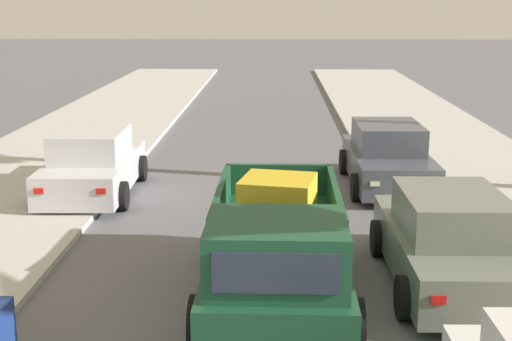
{
  "coord_description": "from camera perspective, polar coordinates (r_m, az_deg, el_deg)",
  "views": [
    {
      "loc": [
        0.64,
        -3.83,
        4.43
      ],
      "look_at": [
        0.27,
        9.64,
        1.2
      ],
      "focal_mm": 50.04,
      "sensor_mm": 36.0,
      "label": 1
    }
  ],
  "objects": [
    {
      "name": "sidewalk_right",
      "position": [
        17.16,
        18.42,
        -1.98
      ],
      "size": [
        5.06,
        60.0,
        0.12
      ],
      "primitive_type": "cube",
      "color": "beige",
      "rests_on": "ground"
    },
    {
      "name": "curb_left",
      "position": [
        17.2,
        -15.88,
        -1.79
      ],
      "size": [
        0.16,
        60.0,
        0.1
      ],
      "primitive_type": "cube",
      "color": "silver",
      "rests_on": "ground"
    },
    {
      "name": "car_right_near",
      "position": [
        17.53,
        10.47,
        1.02
      ],
      "size": [
        2.06,
        4.28,
        1.54
      ],
      "color": "#474C56",
      "rests_on": "ground"
    },
    {
      "name": "pickup_truck",
      "position": [
        10.39,
        1.7,
        -6.86
      ],
      "size": [
        2.25,
        5.23,
        1.8
      ],
      "color": "#19472D",
      "rests_on": "ground"
    },
    {
      "name": "car_left_mid",
      "position": [
        11.69,
        15.16,
        -5.55
      ],
      "size": [
        2.05,
        4.27,
        1.54
      ],
      "color": "slate",
      "rests_on": "ground"
    },
    {
      "name": "curb_right",
      "position": [
        16.87,
        14.73,
        -2.02
      ],
      "size": [
        0.16,
        60.0,
        0.1
      ],
      "primitive_type": "cube",
      "color": "silver",
      "rests_on": "ground"
    },
    {
      "name": "car_left_far",
      "position": [
        16.92,
        -12.92,
        0.44
      ],
      "size": [
        2.1,
        4.29,
        1.54
      ],
      "color": "silver",
      "rests_on": "ground"
    },
    {
      "name": "sidewalk_left",
      "position": [
        17.57,
        -19.4,
        -1.7
      ],
      "size": [
        5.06,
        60.0,
        0.12
      ],
      "primitive_type": "cube",
      "color": "beige",
      "rests_on": "ground"
    }
  ]
}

